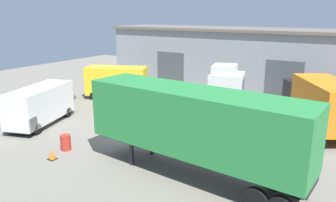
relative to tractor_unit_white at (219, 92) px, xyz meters
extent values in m
plane|color=slate|center=(-2.61, -7.57, -1.80)|extent=(60.00, 60.00, 0.00)
cube|color=#93999E|center=(-2.61, 9.50, 1.10)|extent=(25.89, 6.14, 5.80)
cube|color=#70665B|center=(-2.61, 9.50, 4.13)|extent=(26.39, 6.64, 0.25)
cube|color=#4C5156|center=(-8.31, 6.46, 0.00)|extent=(3.20, 0.08, 3.60)
cube|color=#4C5156|center=(3.08, 6.46, 0.00)|extent=(3.20, 0.08, 3.60)
cube|color=silver|center=(0.50, 0.13, 0.07)|extent=(2.99, 3.06, 2.81)
cube|color=silver|center=(0.31, 0.07, 1.75)|extent=(2.19, 2.48, 0.60)
cube|color=black|center=(1.63, 0.45, 0.63)|extent=(0.65, 2.04, 1.01)
cube|color=#232326|center=(-2.67, -0.77, -1.22)|extent=(4.59, 3.07, 0.24)
cylinder|color=#B2B2B7|center=(-2.37, 0.35, -1.39)|extent=(1.21, 0.84, 0.56)
cylinder|color=black|center=(0.78, 1.35, -1.34)|extent=(0.96, 0.54, 0.91)
cylinder|color=black|center=(1.38, -0.77, -1.34)|extent=(0.96, 0.54, 0.91)
cylinder|color=black|center=(-3.64, 0.09, -1.34)|extent=(0.96, 0.54, 0.91)
cylinder|color=black|center=(-3.04, -2.02, -1.34)|extent=(0.96, 0.54, 0.91)
cylinder|color=black|center=(-4.51, -0.15, -1.34)|extent=(0.96, 0.54, 0.91)
cylinder|color=black|center=(-3.91, -2.27, -1.34)|extent=(0.96, 0.54, 0.91)
cube|color=#28843D|center=(2.87, -9.47, 0.99)|extent=(10.81, 3.22, 2.88)
cube|color=#232326|center=(2.87, -9.47, -0.57)|extent=(10.76, 2.48, 0.24)
cube|color=#232326|center=(-0.31, -10.06, -1.24)|extent=(0.17, 0.17, 1.11)
cube|color=#232326|center=(-0.20, -8.46, -1.24)|extent=(0.17, 0.17, 1.11)
cylinder|color=black|center=(6.31, -10.81, -1.26)|extent=(1.09, 0.37, 1.07)
cylinder|color=black|center=(6.46, -8.62, -1.26)|extent=(1.09, 0.37, 1.07)
cylinder|color=black|center=(7.46, -8.69, -1.26)|extent=(1.09, 0.37, 1.07)
cube|color=silver|center=(-9.55, -8.43, -0.30)|extent=(3.60, 5.70, 2.27)
cube|color=silver|center=(-8.81, -10.63, -0.99)|extent=(2.18, 1.49, 0.90)
cube|color=black|center=(-8.94, -10.25, 0.15)|extent=(1.62, 0.61, 0.82)
cylinder|color=black|center=(-8.15, -9.93, -1.44)|extent=(0.51, 0.78, 0.72)
cylinder|color=black|center=(-9.76, -10.47, -1.44)|extent=(0.51, 0.78, 0.72)
cylinder|color=black|center=(-9.34, -6.39, -1.44)|extent=(0.51, 0.78, 0.72)
cylinder|color=black|center=(-10.95, -6.93, -1.44)|extent=(0.51, 0.78, 0.72)
cube|color=yellow|center=(-9.90, -0.13, -0.20)|extent=(5.71, 4.05, 2.48)
cube|color=yellow|center=(-7.78, 0.84, -0.99)|extent=(1.65, 2.19, 0.90)
cube|color=black|center=(-8.15, 0.67, 0.30)|extent=(0.77, 1.56, 0.89)
cylinder|color=black|center=(-8.55, 1.43, -1.44)|extent=(0.78, 0.57, 0.72)
cylinder|color=black|center=(-7.84, -0.12, -1.44)|extent=(0.78, 0.57, 0.72)
cylinder|color=black|center=(-11.97, -0.14, -1.44)|extent=(0.78, 0.57, 0.72)
cylinder|color=black|center=(-11.26, -1.68, -1.44)|extent=(0.78, 0.57, 0.72)
cube|color=black|center=(5.24, 3.32, -0.23)|extent=(3.04, 2.87, 2.20)
cube|color=black|center=(4.77, 4.11, 0.17)|extent=(1.77, 1.11, 0.88)
cube|color=orange|center=(7.22, 0.04, 0.26)|extent=(5.03, 6.17, 2.68)
cylinder|color=black|center=(4.11, 3.17, -1.33)|extent=(0.74, 0.95, 0.93)
cylinder|color=black|center=(5.91, 4.25, -1.33)|extent=(0.74, 0.95, 0.93)
cylinder|color=black|center=(6.98, -1.59, -1.33)|extent=(0.74, 0.95, 0.93)
cylinder|color=black|center=(7.50, -2.45, -1.33)|extent=(0.74, 0.95, 0.93)
cone|color=#423D38|center=(-14.58, -3.56, -0.98)|extent=(4.17, 4.17, 1.63)
cylinder|color=#B22D23|center=(-4.66, -10.56, -1.36)|extent=(0.58, 0.58, 0.88)
cube|color=black|center=(-4.29, -11.82, -1.78)|extent=(0.40, 0.40, 0.04)
cone|color=orange|center=(-4.29, -11.82, -1.52)|extent=(0.36, 0.36, 0.55)
camera|label=1|loc=(9.46, -21.99, 5.76)|focal=35.00mm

